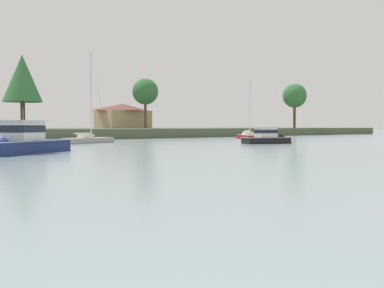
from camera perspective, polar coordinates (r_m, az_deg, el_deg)
cruiser_navy at (r=41.35m, az=-21.66°, el=-0.32°), size 10.73×8.56×5.16m
sailboat_grey at (r=64.04m, az=-13.33°, el=0.33°), size 8.74×5.11×13.46m
cruiser_black at (r=62.28m, az=10.13°, el=0.57°), size 7.87×4.66×4.01m
sailboat_maroon at (r=83.99m, az=7.34°, el=0.83°), size 7.13×9.31×11.67m
shore_tree_inland_b at (r=86.47m, az=-21.12°, el=7.91°), size 7.02×7.02×13.53m
shore_tree_center_left at (r=129.23m, az=13.15°, el=6.08°), size 6.82×6.82×12.60m
shore_tree_left_mid at (r=107.65m, az=-6.07°, el=6.74°), size 6.29×6.29×12.04m
cottage_near_water at (r=113.96m, az=-8.94°, el=3.66°), size 12.63×10.22×6.26m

